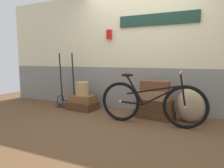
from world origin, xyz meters
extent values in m
cube|color=brown|center=(0.00, 0.00, -0.03)|extent=(9.11, 5.20, 0.06)
cube|color=gray|center=(0.00, 0.85, 0.46)|extent=(7.11, 0.20, 0.92)
cube|color=beige|center=(0.00, 0.85, 1.73)|extent=(7.11, 0.20, 1.62)
cube|color=#193828|center=(0.34, 0.73, 1.88)|extent=(1.57, 0.04, 0.22)
cube|color=red|center=(-0.70, 0.71, 1.64)|extent=(0.10, 0.08, 0.20)
cube|color=#4C2D19|center=(-1.17, 0.32, 0.08)|extent=(0.66, 0.51, 0.17)
cube|color=brown|center=(-1.19, 0.36, 0.24)|extent=(0.51, 0.39, 0.14)
cube|color=#4C2D19|center=(0.42, 0.33, 0.07)|extent=(0.76, 0.44, 0.14)
cube|color=#4C2D19|center=(0.45, 0.32, 0.25)|extent=(0.62, 0.34, 0.21)
cube|color=#9E754C|center=(0.41, 0.33, 0.44)|extent=(0.59, 0.36, 0.17)
cube|color=brown|center=(0.42, 0.33, 0.61)|extent=(0.52, 0.26, 0.19)
cylinder|color=tan|center=(-1.18, 0.34, 0.46)|extent=(0.29, 0.29, 0.30)
torus|color=black|center=(-1.88, 0.45, 0.13)|extent=(0.02, 0.25, 0.25)
torus|color=black|center=(-1.47, 0.45, 0.13)|extent=(0.02, 0.25, 0.25)
cylinder|color=black|center=(-1.68, 0.45, 0.13)|extent=(0.41, 0.02, 0.02)
cylinder|color=black|center=(-1.85, 0.45, 0.68)|extent=(0.03, 0.09, 1.12)
cylinder|color=black|center=(-1.50, 0.45, 0.68)|extent=(0.03, 0.09, 1.12)
cube|color=black|center=(-1.68, 0.34, 0.01)|extent=(0.37, 0.22, 0.02)
ellipsoid|color=tan|center=(1.04, 0.34, 0.30)|extent=(0.45, 0.38, 0.60)
torus|color=black|center=(-0.10, -0.10, 0.35)|extent=(0.70, 0.08, 0.70)
sphere|color=#B2B2B7|center=(-0.10, -0.10, 0.35)|extent=(0.05, 0.05, 0.05)
torus|color=black|center=(0.99, -0.07, 0.35)|extent=(0.70, 0.08, 0.70)
sphere|color=#B2B2B7|center=(0.99, -0.07, 0.35)|extent=(0.05, 0.05, 0.05)
cube|color=black|center=(0.61, -0.08, 0.50)|extent=(0.60, 0.05, 0.37)
cube|color=black|center=(0.17, -0.09, 0.57)|extent=(0.32, 0.04, 0.49)
cube|color=black|center=(0.11, -0.10, 0.34)|extent=(0.42, 0.04, 0.05)
cube|color=black|center=(0.46, -0.08, 0.59)|extent=(0.88, 0.06, 0.20)
cube|color=black|center=(0.95, -0.07, 0.61)|extent=(0.12, 0.03, 0.52)
ellipsoid|color=black|center=(0.02, -0.10, 0.83)|extent=(0.22, 0.10, 0.06)
cylinder|color=#A5A5AD|center=(0.90, -0.07, 0.90)|extent=(0.04, 0.46, 0.02)
camera|label=1|loc=(1.23, -3.39, 1.10)|focal=32.42mm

